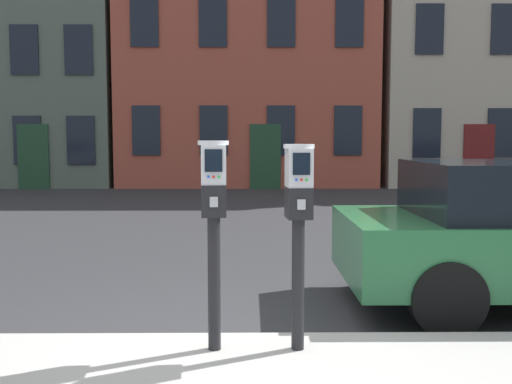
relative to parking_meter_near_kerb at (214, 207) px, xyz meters
name	(u,v)px	position (x,y,z in m)	size (l,w,h in m)	color
ground_plane	(225,360)	(0.07, 0.15, -1.16)	(160.00, 160.00, 0.00)	#28282B
parking_meter_near_kerb	(214,207)	(0.00, 0.00, 0.00)	(0.23, 0.26, 1.49)	black
parking_meter_twin_adjacent	(299,209)	(0.59, 0.00, -0.02)	(0.23, 0.26, 1.46)	black
townhouse_orange_brick	(32,27)	(-7.80, 18.15, 4.58)	(6.89, 6.37, 11.49)	#4C564C
townhouse_brownstone	(247,41)	(0.16, 17.79, 4.01)	(8.71, 5.65, 10.35)	brown
townhouse_brick_corner	(474,2)	(8.42, 17.78, 5.44)	(7.28, 5.62, 13.21)	#9E9384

